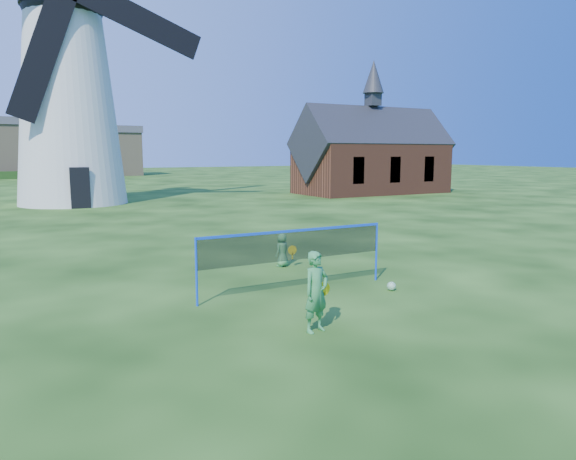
# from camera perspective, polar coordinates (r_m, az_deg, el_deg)

# --- Properties ---
(ground) EXTENTS (220.00, 220.00, 0.00)m
(ground) POSITION_cam_1_polar(r_m,az_deg,el_deg) (12.69, 0.30, -7.07)
(ground) COLOR black
(ground) RESTS_ON ground
(windmill) EXTENTS (16.37, 6.86, 21.42)m
(windmill) POSITION_cam_1_polar(r_m,az_deg,el_deg) (37.87, -22.82, 13.58)
(windmill) COLOR silver
(windmill) RESTS_ON ground
(chapel) EXTENTS (12.88, 6.25, 10.89)m
(chapel) POSITION_cam_1_polar(r_m,az_deg,el_deg) (44.95, 9.09, 7.90)
(chapel) COLOR brown
(chapel) RESTS_ON ground
(badminton_net) EXTENTS (5.05, 0.05, 1.55)m
(badminton_net) POSITION_cam_1_polar(r_m,az_deg,el_deg) (12.72, 0.75, -1.77)
(badminton_net) COLOR blue
(badminton_net) RESTS_ON ground
(player_girl) EXTENTS (0.74, 0.49, 1.56)m
(player_girl) POSITION_cam_1_polar(r_m,az_deg,el_deg) (10.00, 3.09, -6.73)
(player_girl) COLOR #398E4B
(player_girl) RESTS_ON ground
(player_boy) EXTENTS (0.65, 0.49, 1.00)m
(player_boy) POSITION_cam_1_polar(r_m,az_deg,el_deg) (15.69, -0.61, -2.19)
(player_boy) COLOR #4DA052
(player_boy) RESTS_ON ground
(play_ball) EXTENTS (0.22, 0.22, 0.22)m
(play_ball) POSITION_cam_1_polar(r_m,az_deg,el_deg) (13.31, 11.18, -6.01)
(play_ball) COLOR green
(play_ball) RESTS_ON ground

